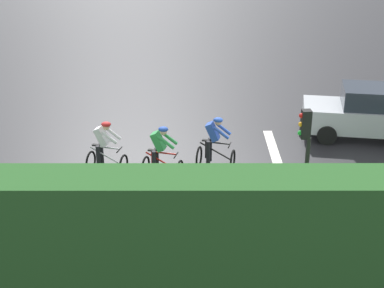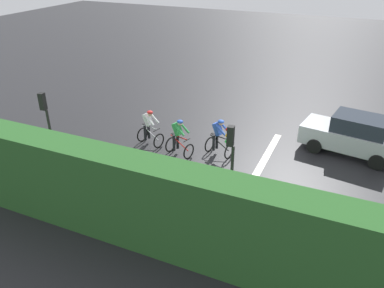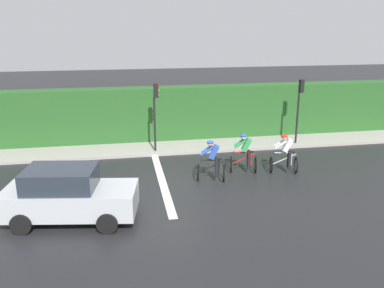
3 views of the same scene
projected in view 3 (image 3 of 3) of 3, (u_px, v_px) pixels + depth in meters
ground_plane at (167, 179)px, 16.36m from camera, size 80.00×80.00×0.00m
sidewalk_kerb at (195, 144)px, 20.78m from camera, size 2.80×23.36×0.12m
stone_wall_low at (192, 136)px, 21.58m from camera, size 0.44×23.36×0.46m
hedge_wall at (191, 113)px, 21.52m from camera, size 1.10×23.36×2.84m
road_marking_stop_line at (162, 179)px, 16.32m from camera, size 7.00×0.30×0.01m
cyclist_lead at (285, 155)px, 16.82m from camera, size 0.92×1.21×1.66m
cyclist_second at (245, 154)px, 16.89m from camera, size 0.93×1.22×1.66m
cyclist_mid at (212, 162)px, 15.96m from camera, size 0.93×1.21×1.66m
car_silver at (68, 195)px, 12.71m from camera, size 2.37×4.32×1.76m
traffic_light_near_crossing at (156, 108)px, 18.94m from camera, size 0.21×0.31×3.34m
traffic_light_far_junction at (300, 102)px, 20.25m from camera, size 0.22×0.31×3.34m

